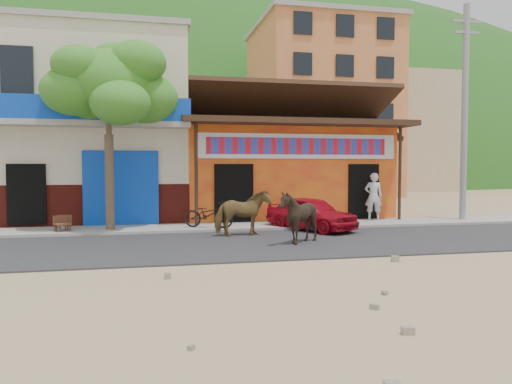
{
  "coord_description": "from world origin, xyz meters",
  "views": [
    {
      "loc": [
        -3.51,
        -10.61,
        2.13
      ],
      "look_at": [
        -0.47,
        3.0,
        1.4
      ],
      "focal_mm": 35.0,
      "sensor_mm": 36.0,
      "label": 1
    }
  ],
  "objects_px": {
    "pedestrian": "(373,196)",
    "cafe_chair_right": "(62,217)",
    "cow_tan": "(242,213)",
    "tree": "(109,135)",
    "scooter": "(209,214)",
    "utility_pole": "(465,113)",
    "cow_dark": "(298,217)",
    "red_car": "(311,213)",
    "cafe_chair_left": "(63,216)"
  },
  "relations": [
    {
      "from": "pedestrian",
      "to": "cafe_chair_right",
      "type": "relative_size",
      "value": 1.94
    },
    {
      "from": "cow_tan",
      "to": "pedestrian",
      "type": "bearing_deg",
      "value": -75.29
    },
    {
      "from": "tree",
      "to": "scooter",
      "type": "distance_m",
      "value": 4.04
    },
    {
      "from": "utility_pole",
      "to": "cow_dark",
      "type": "xyz_separation_m",
      "value": [
        -7.69,
        -3.83,
        -3.37
      ]
    },
    {
      "from": "utility_pole",
      "to": "tree",
      "type": "bearing_deg",
      "value": -179.1
    },
    {
      "from": "utility_pole",
      "to": "cafe_chair_right",
      "type": "height_order",
      "value": "utility_pole"
    },
    {
      "from": "utility_pole",
      "to": "red_car",
      "type": "distance_m",
      "value": 7.44
    },
    {
      "from": "red_car",
      "to": "tree",
      "type": "bearing_deg",
      "value": 141.68
    },
    {
      "from": "tree",
      "to": "cafe_chair_left",
      "type": "height_order",
      "value": "tree"
    },
    {
      "from": "red_car",
      "to": "cafe_chair_left",
      "type": "xyz_separation_m",
      "value": [
        -7.77,
        1.01,
        -0.03
      ]
    },
    {
      "from": "tree",
      "to": "pedestrian",
      "type": "distance_m",
      "value": 9.61
    },
    {
      "from": "scooter",
      "to": "pedestrian",
      "type": "bearing_deg",
      "value": -53.81
    },
    {
      "from": "utility_pole",
      "to": "pedestrian",
      "type": "distance_m",
      "value": 4.67
    },
    {
      "from": "cow_tan",
      "to": "scooter",
      "type": "distance_m",
      "value": 1.74
    },
    {
      "from": "tree",
      "to": "scooter",
      "type": "height_order",
      "value": "tree"
    },
    {
      "from": "red_car",
      "to": "cow_dark",
      "type": "bearing_deg",
      "value": -144.88
    },
    {
      "from": "tree",
      "to": "cafe_chair_right",
      "type": "height_order",
      "value": "tree"
    },
    {
      "from": "cafe_chair_left",
      "to": "cafe_chair_right",
      "type": "height_order",
      "value": "cafe_chair_right"
    },
    {
      "from": "utility_pole",
      "to": "cafe_chair_right",
      "type": "xyz_separation_m",
      "value": [
        -14.2,
        -0.45,
        -3.55
      ]
    },
    {
      "from": "scooter",
      "to": "pedestrian",
      "type": "distance_m",
      "value": 6.34
    },
    {
      "from": "cow_tan",
      "to": "cafe_chair_left",
      "type": "bearing_deg",
      "value": 60.99
    },
    {
      "from": "cafe_chair_left",
      "to": "cafe_chair_right",
      "type": "relative_size",
      "value": 0.97
    },
    {
      "from": "utility_pole",
      "to": "scooter",
      "type": "xyz_separation_m",
      "value": [
        -9.7,
        -0.53,
        -3.56
      ]
    },
    {
      "from": "utility_pole",
      "to": "cow_tan",
      "type": "height_order",
      "value": "utility_pole"
    },
    {
      "from": "tree",
      "to": "cow_dark",
      "type": "relative_size",
      "value": 4.2
    },
    {
      "from": "cow_tan",
      "to": "scooter",
      "type": "xyz_separation_m",
      "value": [
        -0.82,
        1.53,
        -0.17
      ]
    },
    {
      "from": "cow_tan",
      "to": "cafe_chair_right",
      "type": "xyz_separation_m",
      "value": [
        -5.32,
        1.61,
        -0.15
      ]
    },
    {
      "from": "utility_pole",
      "to": "red_car",
      "type": "relative_size",
      "value": 2.47
    },
    {
      "from": "utility_pole",
      "to": "red_car",
      "type": "xyz_separation_m",
      "value": [
        -6.43,
        -1.21,
        -3.53
      ]
    },
    {
      "from": "pedestrian",
      "to": "cow_tan",
      "type": "bearing_deg",
      "value": 43.54
    },
    {
      "from": "cow_tan",
      "to": "red_car",
      "type": "distance_m",
      "value": 2.59
    },
    {
      "from": "red_car",
      "to": "cafe_chair_right",
      "type": "height_order",
      "value": "red_car"
    },
    {
      "from": "scooter",
      "to": "red_car",
      "type": "bearing_deg",
      "value": -74.22
    },
    {
      "from": "cow_tan",
      "to": "cafe_chair_left",
      "type": "xyz_separation_m",
      "value": [
        -5.32,
        1.85,
        -0.16
      ]
    },
    {
      "from": "cow_dark",
      "to": "scooter",
      "type": "distance_m",
      "value": 3.87
    },
    {
      "from": "cow_tan",
      "to": "pedestrian",
      "type": "relative_size",
      "value": 0.92
    },
    {
      "from": "pedestrian",
      "to": "cafe_chair_left",
      "type": "xyz_separation_m",
      "value": [
        -10.76,
        -0.62,
        -0.44
      ]
    },
    {
      "from": "utility_pole",
      "to": "cafe_chair_right",
      "type": "distance_m",
      "value": 14.64
    },
    {
      "from": "utility_pole",
      "to": "cafe_chair_right",
      "type": "relative_size",
      "value": 8.81
    },
    {
      "from": "cow_tan",
      "to": "cafe_chair_left",
      "type": "height_order",
      "value": "cow_tan"
    },
    {
      "from": "utility_pole",
      "to": "cafe_chair_left",
      "type": "bearing_deg",
      "value": -179.18
    },
    {
      "from": "utility_pole",
      "to": "scooter",
      "type": "distance_m",
      "value": 10.35
    },
    {
      "from": "cow_dark",
      "to": "cafe_chair_right",
      "type": "height_order",
      "value": "cow_dark"
    },
    {
      "from": "cow_tan",
      "to": "cafe_chair_left",
      "type": "distance_m",
      "value": 5.64
    },
    {
      "from": "pedestrian",
      "to": "red_car",
      "type": "bearing_deg",
      "value": 47.66
    },
    {
      "from": "scooter",
      "to": "cafe_chair_right",
      "type": "distance_m",
      "value": 4.5
    },
    {
      "from": "cow_tan",
      "to": "tree",
      "type": "bearing_deg",
      "value": 54.84
    },
    {
      "from": "tree",
      "to": "pedestrian",
      "type": "height_order",
      "value": "tree"
    },
    {
      "from": "tree",
      "to": "red_car",
      "type": "xyz_separation_m",
      "value": [
        6.37,
        -1.01,
        -2.53
      ]
    },
    {
      "from": "cow_tan",
      "to": "cafe_chair_right",
      "type": "height_order",
      "value": "cow_tan"
    }
  ]
}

